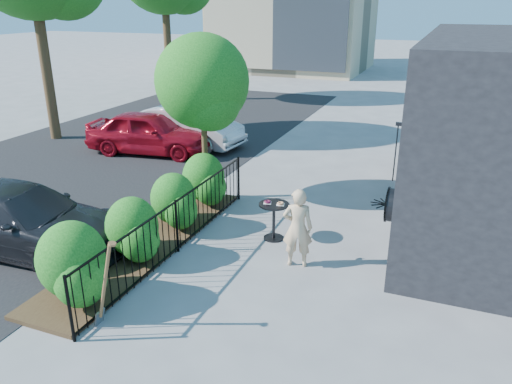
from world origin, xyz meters
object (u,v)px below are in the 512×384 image
at_px(car_red, 149,132).
at_px(car_darkgrey, 21,219).
at_px(woman, 298,228).
at_px(shovel, 104,289).
at_px(patio_tree, 204,88).
at_px(cafe_table, 274,215).
at_px(car_silver, 186,126).

xyz_separation_m(car_red, car_darkgrey, (1.37, -6.66, -0.04)).
height_order(woman, shovel, woman).
xyz_separation_m(patio_tree, shovel, (0.98, -5.28, -2.10)).
bearing_deg(car_red, cafe_table, -135.01).
distance_m(car_silver, car_darkgrey, 7.96).
relative_size(woman, car_darkgrey, 0.34).
relative_size(woman, car_silver, 0.37).
xyz_separation_m(cafe_table, car_darkgrey, (-4.48, -2.24, 0.10)).
xyz_separation_m(shovel, car_red, (-4.53, 8.18, 0.02)).
bearing_deg(car_darkgrey, car_red, 8.19).
distance_m(car_red, car_darkgrey, 6.80).
bearing_deg(woman, patio_tree, -52.29).
bearing_deg(cafe_table, patio_tree, 146.51).
height_order(woman, car_red, woman).
bearing_deg(car_silver, car_darkgrey, -168.62).
height_order(patio_tree, car_silver, patio_tree).
bearing_deg(woman, shovel, 39.79).
bearing_deg(shovel, car_silver, 112.50).
xyz_separation_m(car_red, car_silver, (0.62, 1.27, -0.02)).
height_order(cafe_table, car_silver, car_silver).
bearing_deg(car_darkgrey, woman, -78.86).
bearing_deg(car_silver, woman, -131.55).
height_order(cafe_table, car_red, car_red).
distance_m(patio_tree, woman, 4.37).
distance_m(cafe_table, car_red, 7.33).
relative_size(cafe_table, car_darkgrey, 0.19).
bearing_deg(woman, cafe_table, -62.83).
bearing_deg(car_darkgrey, cafe_table, -66.87).
distance_m(cafe_table, shovel, 3.99).
xyz_separation_m(cafe_table, woman, (0.77, -0.87, 0.22)).
relative_size(patio_tree, woman, 2.59).
bearing_deg(woman, car_darkgrey, 0.21).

